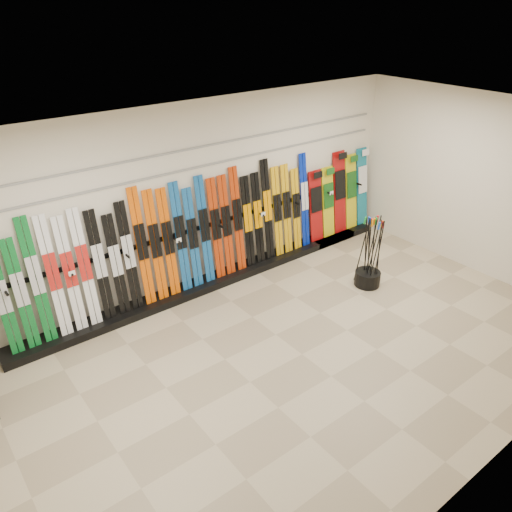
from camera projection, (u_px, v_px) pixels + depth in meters
floor at (302, 354)px, 6.77m from camera, size 8.00×8.00×0.00m
back_wall at (198, 198)px, 7.81m from camera, size 8.00×0.00×8.00m
right_wall at (485, 187)px, 8.23m from camera, size 0.00×5.00×5.00m
ceiling at (314, 134)px, 5.37m from camera, size 8.00×8.00×0.00m
ski_rack_base at (221, 278)px, 8.46m from camera, size 8.00×0.40×0.12m
skis at (181, 240)px, 7.72m from camera, size 5.37×0.26×1.82m
snowboards at (340, 195)px, 9.69m from camera, size 1.57×0.24×1.59m
pole_bin at (367, 278)px, 8.32m from camera, size 0.42×0.42×0.25m
ski_poles at (371, 252)px, 8.12m from camera, size 0.31×0.38×1.18m
slatwall_rail_0 at (197, 167)px, 7.57m from camera, size 7.60×0.02×0.03m
slatwall_rail_1 at (196, 148)px, 7.43m from camera, size 7.60×0.02×0.03m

